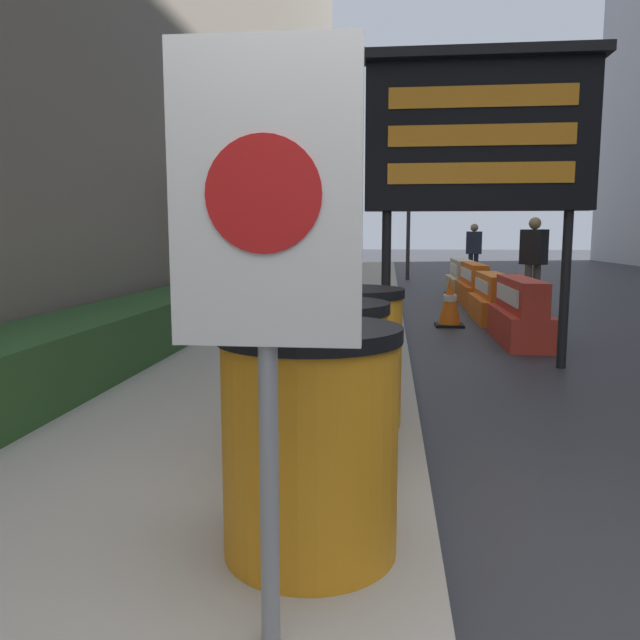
% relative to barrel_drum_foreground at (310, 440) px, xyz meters
% --- Properties ---
extents(hedge_strip, '(0.90, 6.98, 0.55)m').
position_rel_barrel_drum_foreground_xyz_m(hedge_strip, '(-2.47, 4.15, -0.19)').
color(hedge_strip, '#284C23').
rests_on(hedge_strip, sidewalk_left).
extents(bare_tree, '(1.51, 1.18, 2.68)m').
position_rel_barrel_drum_foreground_xyz_m(bare_tree, '(-2.46, 7.90, 0.92)').
color(bare_tree, '#4C3D2D').
rests_on(bare_tree, sidewalk_left).
extents(barrel_drum_foreground, '(0.74, 0.74, 0.93)m').
position_rel_barrel_drum_foreground_xyz_m(barrel_drum_foreground, '(0.00, 0.00, 0.00)').
color(barrel_drum_foreground, orange).
rests_on(barrel_drum_foreground, sidewalk_left).
extents(barrel_drum_middle, '(0.74, 0.74, 0.93)m').
position_rel_barrel_drum_foreground_xyz_m(barrel_drum_middle, '(-0.05, 0.89, 0.00)').
color(barrel_drum_middle, orange).
rests_on(barrel_drum_middle, sidewalk_left).
extents(barrel_drum_back, '(0.74, 0.74, 0.93)m').
position_rel_barrel_drum_foreground_xyz_m(barrel_drum_back, '(0.05, 1.77, 0.00)').
color(barrel_drum_back, orange).
rests_on(barrel_drum_back, sidewalk_left).
extents(warning_sign, '(0.56, 0.08, 1.84)m').
position_rel_barrel_drum_foreground_xyz_m(warning_sign, '(-0.05, -0.61, 0.80)').
color(warning_sign, gray).
rests_on(warning_sign, sidewalk_left).
extents(message_board, '(2.47, 0.36, 3.27)m').
position_rel_barrel_drum_foreground_xyz_m(message_board, '(1.22, 4.38, 1.84)').
color(message_board, black).
rests_on(message_board, ground_plane).
extents(jersey_barrier_red_striped, '(0.56, 1.80, 0.85)m').
position_rel_barrel_drum_foreground_xyz_m(jersey_barrier_red_striped, '(2.03, 5.96, -0.22)').
color(jersey_barrier_red_striped, red).
rests_on(jersey_barrier_red_striped, ground_plane).
extents(jersey_barrier_orange_near, '(0.61, 1.76, 0.77)m').
position_rel_barrel_drum_foreground_xyz_m(jersey_barrier_orange_near, '(2.03, 8.12, -0.25)').
color(jersey_barrier_orange_near, orange).
rests_on(jersey_barrier_orange_near, ground_plane).
extents(jersey_barrier_orange_far, '(0.50, 2.11, 0.84)m').
position_rel_barrel_drum_foreground_xyz_m(jersey_barrier_orange_far, '(2.03, 10.55, -0.22)').
color(jersey_barrier_orange_far, orange).
rests_on(jersey_barrier_orange_far, ground_plane).
extents(jersey_barrier_cream, '(0.60, 1.95, 0.83)m').
position_rel_barrel_drum_foreground_xyz_m(jersey_barrier_cream, '(2.03, 12.78, -0.23)').
color(jersey_barrier_cream, beige).
rests_on(jersey_barrier_cream, ground_plane).
extents(traffic_cone_near, '(0.44, 0.44, 0.78)m').
position_rel_barrel_drum_foreground_xyz_m(traffic_cone_near, '(1.25, 7.34, -0.21)').
color(traffic_cone_near, black).
rests_on(traffic_cone_near, ground_plane).
extents(traffic_cone_mid, '(0.32, 0.32, 0.58)m').
position_rel_barrel_drum_foreground_xyz_m(traffic_cone_mid, '(3.28, 12.65, -0.31)').
color(traffic_cone_mid, black).
rests_on(traffic_cone_mid, ground_plane).
extents(traffic_light_near_curb, '(0.28, 0.45, 4.21)m').
position_rel_barrel_drum_foreground_xyz_m(traffic_light_near_curb, '(0.90, 17.57, 2.45)').
color(traffic_light_near_curb, '#2D2D30').
rests_on(traffic_light_near_curb, ground_plane).
extents(pedestrian_worker, '(0.48, 0.32, 1.75)m').
position_rel_barrel_drum_foreground_xyz_m(pedestrian_worker, '(2.83, 16.82, 0.44)').
color(pedestrian_worker, '#23283D').
rests_on(pedestrian_worker, ground_plane).
extents(pedestrian_passerby, '(0.52, 0.51, 1.75)m').
position_rel_barrel_drum_foreground_xyz_m(pedestrian_passerby, '(3.07, 10.03, 0.44)').
color(pedestrian_passerby, '#514C42').
rests_on(pedestrian_passerby, ground_plane).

